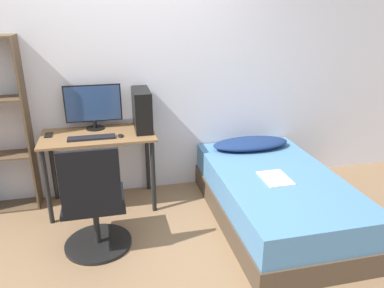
# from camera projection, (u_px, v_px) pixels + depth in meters

# --- Properties ---
(ground_plane) EXTENTS (14.00, 14.00, 0.00)m
(ground_plane) POSITION_uv_depth(u_px,v_px,m) (145.00, 264.00, 2.99)
(ground_plane) COLOR #846647
(wall_back) EXTENTS (8.00, 0.05, 2.50)m
(wall_back) POSITION_uv_depth(u_px,v_px,m) (124.00, 77.00, 3.78)
(wall_back) COLOR silver
(wall_back) RESTS_ON ground_plane
(desk) EXTENTS (1.08, 0.57, 0.77)m
(desk) POSITION_uv_depth(u_px,v_px,m) (99.00, 146.00, 3.65)
(desk) COLOR brown
(desk) RESTS_ON ground_plane
(office_chair) EXTENTS (0.57, 0.57, 0.97)m
(office_chair) POSITION_uv_depth(u_px,v_px,m) (95.00, 212.00, 3.04)
(office_chair) COLOR black
(office_chair) RESTS_ON ground_plane
(bed) EXTENTS (1.10, 1.89, 0.47)m
(bed) POSITION_uv_depth(u_px,v_px,m) (276.00, 198.00, 3.53)
(bed) COLOR #4C3D2D
(bed) RESTS_ON ground_plane
(pillow) EXTENTS (0.84, 0.36, 0.11)m
(pillow) POSITION_uv_depth(u_px,v_px,m) (251.00, 143.00, 4.05)
(pillow) COLOR navy
(pillow) RESTS_ON bed
(magazine) EXTENTS (0.24, 0.32, 0.01)m
(magazine) POSITION_uv_depth(u_px,v_px,m) (275.00, 178.00, 3.37)
(magazine) COLOR silver
(magazine) RESTS_ON bed
(monitor) EXTENTS (0.55, 0.18, 0.45)m
(monitor) POSITION_uv_depth(u_px,v_px,m) (93.00, 105.00, 3.68)
(monitor) COLOR black
(monitor) RESTS_ON desk
(keyboard) EXTENTS (0.43, 0.11, 0.02)m
(keyboard) POSITION_uv_depth(u_px,v_px,m) (92.00, 138.00, 3.48)
(keyboard) COLOR black
(keyboard) RESTS_ON desk
(pc_tower) EXTENTS (0.16, 0.42, 0.40)m
(pc_tower) POSITION_uv_depth(u_px,v_px,m) (142.00, 110.00, 3.68)
(pc_tower) COLOR black
(pc_tower) RESTS_ON desk
(mouse) EXTENTS (0.06, 0.09, 0.02)m
(mouse) POSITION_uv_depth(u_px,v_px,m) (120.00, 136.00, 3.54)
(mouse) COLOR black
(mouse) RESTS_ON desk
(phone) EXTENTS (0.07, 0.14, 0.01)m
(phone) POSITION_uv_depth(u_px,v_px,m) (49.00, 135.00, 3.57)
(phone) COLOR black
(phone) RESTS_ON desk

